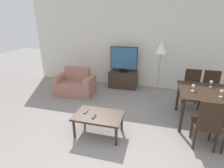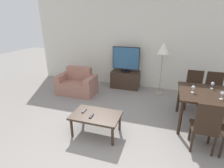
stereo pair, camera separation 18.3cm
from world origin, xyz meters
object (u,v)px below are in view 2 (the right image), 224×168
at_px(wine_glass_left, 193,88).
at_px(wine_glass_right, 213,84).
at_px(dining_chair_far_left, 194,88).
at_px(dining_table, 212,97).
at_px(dining_chair_near, 205,126).
at_px(remote_primary, 91,116).
at_px(dining_chair_far, 213,90).
at_px(tv_stand, 125,80).
at_px(tv, 126,59).
at_px(armchair, 77,84).
at_px(remote_secondary, 84,111).
at_px(floor_lamp, 163,50).
at_px(coffee_table, 96,117).
at_px(wine_glass_center, 222,94).

height_order(wine_glass_left, wine_glass_right, same).
bearing_deg(wine_glass_right, dining_chair_far_left, 113.01).
height_order(dining_table, dining_chair_near, dining_chair_near).
bearing_deg(wine_glass_right, wine_glass_left, -139.77).
bearing_deg(remote_primary, dining_chair_far, 38.15).
xyz_separation_m(tv_stand, tv, (-0.00, -0.00, 0.66)).
xyz_separation_m(tv_stand, wine_glass_right, (2.16, -1.34, 0.58)).
distance_m(armchair, remote_secondary, 1.90).
bearing_deg(dining_chair_far_left, remote_secondary, -141.23).
distance_m(dining_chair_far_left, remote_secondary, 2.75).
relative_size(dining_chair_far, wine_glass_left, 6.38).
distance_m(dining_table, dining_chair_far_left, 0.88).
height_order(dining_chair_near, dining_chair_far, same).
height_order(armchair, remote_primary, armchair).
distance_m(armchair, tv, 1.66).
bearing_deg(wine_glass_right, armchair, 172.47).
height_order(armchair, dining_chair_far, dining_chair_far).
distance_m(dining_table, wine_glass_right, 0.32).
xyz_separation_m(dining_chair_near, wine_glass_left, (-0.16, 0.76, 0.35)).
bearing_deg(tv, remote_primary, -90.26).
distance_m(dining_chair_far, remote_primary, 3.00).
xyz_separation_m(floor_lamp, wine_glass_left, (0.67, -1.50, -0.44)).
bearing_deg(dining_chair_far, dining_chair_near, -104.58).
bearing_deg(coffee_table, dining_chair_near, 2.74).
xyz_separation_m(dining_chair_far_left, remote_secondary, (-2.14, -1.72, -0.08)).
xyz_separation_m(dining_chair_far, dining_chair_far_left, (-0.44, 0.00, 0.00)).
relative_size(dining_table, wine_glass_right, 8.52).
relative_size(dining_chair_far_left, remote_secondary, 6.21).
bearing_deg(wine_glass_center, tv_stand, 140.33).
relative_size(tv_stand, tv, 1.05).
xyz_separation_m(dining_chair_near, remote_primary, (-1.93, -0.18, -0.08)).
xyz_separation_m(dining_chair_far_left, remote_primary, (-1.93, -1.85, -0.08)).
height_order(dining_chair_far, wine_glass_center, dining_chair_far).
relative_size(dining_chair_near, wine_glass_center, 6.38).
bearing_deg(dining_chair_far_left, dining_chair_near, -90.00).
bearing_deg(wine_glass_center, dining_chair_far, 83.20).
bearing_deg(dining_chair_far_left, floor_lamp, 144.85).
bearing_deg(remote_primary, armchair, 125.66).
distance_m(coffee_table, wine_glass_right, 2.48).
height_order(floor_lamp, remote_primary, floor_lamp).
bearing_deg(floor_lamp, coffee_table, -113.93).
distance_m(dining_chair_near, wine_glass_left, 0.85).
relative_size(remote_primary, remote_secondary, 1.00).
bearing_deg(wine_glass_left, tv, 136.35).
height_order(coffee_table, remote_primary, remote_primary).
xyz_separation_m(wine_glass_center, wine_glass_right, (-0.06, 0.50, 0.00)).
distance_m(dining_table, floor_lamp, 1.87).
bearing_deg(armchair, remote_primary, -54.34).
distance_m(tv, wine_glass_center, 2.88).
bearing_deg(dining_chair_far_left, dining_table, -75.42).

